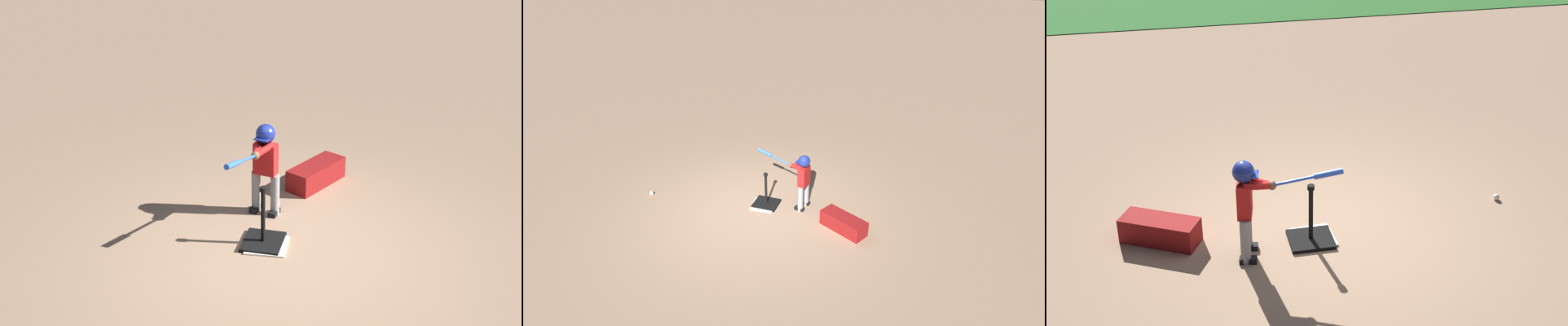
% 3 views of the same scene
% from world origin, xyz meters
% --- Properties ---
extents(ground_plane, '(90.00, 90.00, 0.00)m').
position_xyz_m(ground_plane, '(0.00, 0.00, 0.00)').
color(ground_plane, '#93755B').
extents(home_plate, '(0.47, 0.47, 0.02)m').
position_xyz_m(home_plate, '(-0.10, -0.25, 0.01)').
color(home_plate, white).
rests_on(home_plate, ground_plane).
extents(batting_tee, '(0.48, 0.43, 0.69)m').
position_xyz_m(batting_tee, '(-0.14, -0.30, 0.08)').
color(batting_tee, black).
rests_on(batting_tee, ground_plane).
extents(batter_child, '(1.09, 0.40, 1.11)m').
position_xyz_m(batter_child, '(-0.81, -0.44, 0.70)').
color(batter_child, gray).
rests_on(batter_child, ground_plane).
extents(equipment_bag, '(0.89, 0.67, 0.28)m').
position_xyz_m(equipment_bag, '(-1.73, 0.03, 0.14)').
color(equipment_bag, maroon).
rests_on(equipment_bag, ground_plane).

